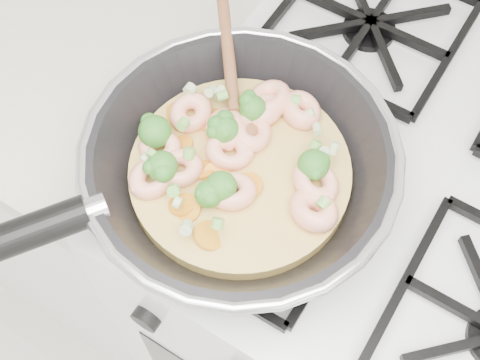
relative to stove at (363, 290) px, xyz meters
The scene contains 3 objects.
stove is the anchor object (origin of this frame).
counter_left 0.80m from the stove, behind, with size 1.00×0.60×0.90m.
skillet 0.55m from the stove, 139.35° to the right, with size 0.39×0.55×0.09m.
Camera 1 is at (0.02, 1.26, 1.56)m, focal length 48.42 mm.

